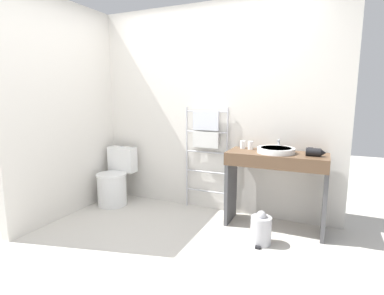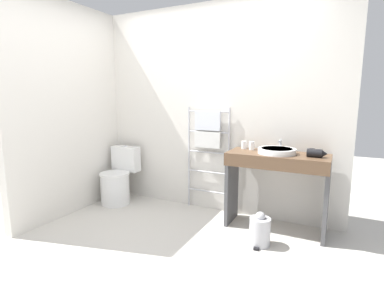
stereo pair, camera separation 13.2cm
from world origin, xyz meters
The scene contains 12 objects.
ground_plane centered at (0.00, 0.00, 0.00)m, with size 12.00×12.00×0.00m, color beige.
wall_back centered at (0.00, 1.40, 1.26)m, with size 3.17×0.12×2.52m, color silver.
wall_side centered at (-1.53, 0.67, 1.26)m, with size 0.12×2.00×2.52m, color silver.
toilet centered at (-1.20, 0.99, 0.30)m, with size 0.39×0.52×0.76m.
towel_radiator centered at (-0.01, 1.29, 0.92)m, with size 0.56×0.06×1.30m.
vanity_counter centered at (0.88, 1.08, 0.58)m, with size 1.03×0.44×0.84m.
sink_basin centered at (0.87, 1.08, 0.87)m, with size 0.39×0.39×0.06m.
faucet centered at (0.87, 1.26, 0.92)m, with size 0.02×0.10×0.12m.
cup_near_wall centered at (0.48, 1.20, 0.88)m, with size 0.06×0.06×0.09m.
cup_near_edge centered at (0.57, 1.18, 0.88)m, with size 0.06×0.06×0.09m.
hair_dryer centered at (1.24, 1.07, 0.88)m, with size 0.19×0.16×0.08m.
trash_bin centered at (0.82, 0.67, 0.15)m, with size 0.20×0.24×0.34m.
Camera 1 is at (1.32, -2.11, 1.43)m, focal length 28.00 mm.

